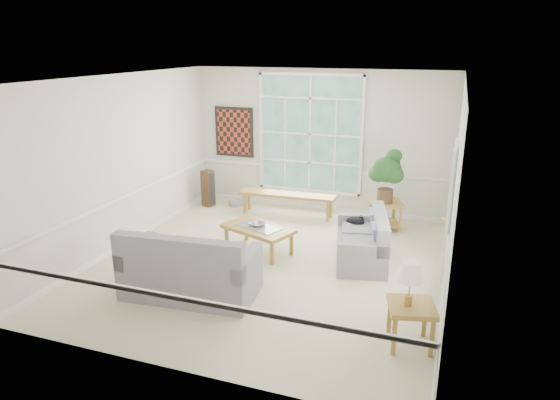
# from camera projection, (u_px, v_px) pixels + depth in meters

# --- Properties ---
(floor) EXTENTS (5.50, 6.00, 0.01)m
(floor) POSITION_uv_depth(u_px,v_px,m) (270.00, 263.00, 8.27)
(floor) COLOR beige
(floor) RESTS_ON ground
(ceiling) EXTENTS (5.50, 6.00, 0.02)m
(ceiling) POSITION_uv_depth(u_px,v_px,m) (269.00, 78.00, 7.37)
(ceiling) COLOR white
(ceiling) RESTS_ON ground
(wall_back) EXTENTS (5.50, 0.02, 3.00)m
(wall_back) POSITION_uv_depth(u_px,v_px,m) (320.00, 142.00, 10.52)
(wall_back) COLOR silver
(wall_back) RESTS_ON ground
(wall_front) EXTENTS (5.50, 0.02, 3.00)m
(wall_front) POSITION_uv_depth(u_px,v_px,m) (168.00, 246.00, 5.12)
(wall_front) COLOR silver
(wall_front) RESTS_ON ground
(wall_left) EXTENTS (0.02, 6.00, 3.00)m
(wall_left) POSITION_uv_depth(u_px,v_px,m) (122.00, 162.00, 8.69)
(wall_left) COLOR silver
(wall_left) RESTS_ON ground
(wall_right) EXTENTS (0.02, 6.00, 3.00)m
(wall_right) POSITION_uv_depth(u_px,v_px,m) (454.00, 192.00, 6.95)
(wall_right) COLOR silver
(wall_right) RESTS_ON ground
(window_back) EXTENTS (2.30, 0.08, 2.40)m
(window_back) POSITION_uv_depth(u_px,v_px,m) (310.00, 134.00, 10.50)
(window_back) COLOR white
(window_back) RESTS_ON wall_back
(entry_door) EXTENTS (0.08, 0.90, 2.10)m
(entry_door) POSITION_uv_depth(u_px,v_px,m) (449.00, 210.00, 7.64)
(entry_door) COLOR white
(entry_door) RESTS_ON floor
(door_sidelight) EXTENTS (0.08, 0.26, 1.90)m
(door_sidelight) POSITION_uv_depth(u_px,v_px,m) (449.00, 216.00, 7.04)
(door_sidelight) COLOR white
(door_sidelight) RESTS_ON wall_right
(wall_art) EXTENTS (0.90, 0.06, 1.10)m
(wall_art) POSITION_uv_depth(u_px,v_px,m) (234.00, 132.00, 11.06)
(wall_art) COLOR #571E16
(wall_art) RESTS_ON wall_back
(wall_frame_near) EXTENTS (0.04, 0.26, 0.32)m
(wall_frame_near) POSITION_uv_depth(u_px,v_px,m) (454.00, 162.00, 8.52)
(wall_frame_near) COLOR black
(wall_frame_near) RESTS_ON wall_right
(wall_frame_far) EXTENTS (0.04, 0.26, 0.32)m
(wall_frame_far) POSITION_uv_depth(u_px,v_px,m) (454.00, 157.00, 8.88)
(wall_frame_far) COLOR black
(wall_frame_far) RESTS_ON wall_right
(loveseat_right) EXTENTS (1.10, 1.66, 0.83)m
(loveseat_right) POSITION_uv_depth(u_px,v_px,m) (361.00, 237.00, 8.26)
(loveseat_right) COLOR gray
(loveseat_right) RESTS_ON floor
(loveseat_front) EXTENTS (1.95, 1.13, 1.01)m
(loveseat_front) POSITION_uv_depth(u_px,v_px,m) (191.00, 262.00, 7.12)
(loveseat_front) COLOR gray
(loveseat_front) RESTS_ON floor
(coffee_table) EXTENTS (1.38, 1.05, 0.45)m
(coffee_table) POSITION_uv_depth(u_px,v_px,m) (258.00, 239.00, 8.68)
(coffee_table) COLOR olive
(coffee_table) RESTS_ON floor
(pewter_bowl) EXTENTS (0.43, 0.43, 0.08)m
(pewter_bowl) POSITION_uv_depth(u_px,v_px,m) (257.00, 224.00, 8.63)
(pewter_bowl) COLOR gray
(pewter_bowl) RESTS_ON coffee_table
(window_bench) EXTENTS (2.05, 0.48, 0.47)m
(window_bench) POSITION_uv_depth(u_px,v_px,m) (287.00, 204.00, 10.51)
(window_bench) COLOR olive
(window_bench) RESTS_ON floor
(end_table) EXTENTS (0.74, 0.74, 0.57)m
(end_table) POSITION_uv_depth(u_px,v_px,m) (385.00, 215.00, 9.71)
(end_table) COLOR olive
(end_table) RESTS_ON floor
(houseplant) EXTENTS (0.72, 0.72, 1.04)m
(houseplant) POSITION_uv_depth(u_px,v_px,m) (386.00, 176.00, 9.42)
(houseplant) COLOR #1F4A20
(houseplant) RESTS_ON end_table
(side_table) EXTENTS (0.65, 0.65, 0.55)m
(side_table) POSITION_uv_depth(u_px,v_px,m) (410.00, 325.00, 5.95)
(side_table) COLOR olive
(side_table) RESTS_ON floor
(table_lamp) EXTENTS (0.33, 0.33, 0.54)m
(table_lamp) POSITION_uv_depth(u_px,v_px,m) (410.00, 284.00, 5.79)
(table_lamp) COLOR white
(table_lamp) RESTS_ON side_table
(pet_bed) EXTENTS (0.44, 0.44, 0.11)m
(pet_bed) POSITION_uv_depth(u_px,v_px,m) (237.00, 203.00, 11.21)
(pet_bed) COLOR gray
(pet_bed) RESTS_ON floor
(floor_speaker) EXTENTS (0.30, 0.27, 0.81)m
(floor_speaker) POSITION_uv_depth(u_px,v_px,m) (208.00, 188.00, 11.06)
(floor_speaker) COLOR #422D1B
(floor_speaker) RESTS_ON floor
(cat) EXTENTS (0.34, 0.25, 0.15)m
(cat) POSITION_uv_depth(u_px,v_px,m) (355.00, 221.00, 8.76)
(cat) COLOR black
(cat) RESTS_ON loveseat_right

